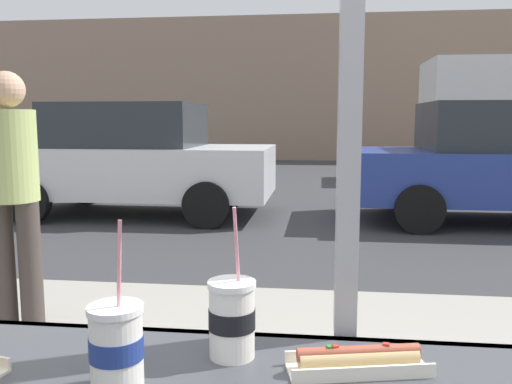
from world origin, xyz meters
name	(u,v)px	position (x,y,z in m)	size (l,w,h in m)	color
ground_plane	(323,206)	(0.00, 8.00, 0.00)	(60.00, 60.00, 0.00)	#38383A
sidewalk_strip	(328,383)	(0.00, 1.60, 0.06)	(16.00, 2.80, 0.12)	#9E998E
building_facade_far	(323,89)	(0.00, 18.96, 2.59)	(28.00, 1.20, 5.17)	gray
soda_cup_left	(232,318)	(-0.24, -0.09, 1.06)	(0.10, 0.10, 0.32)	silver
soda_cup_right	(116,346)	(-0.42, -0.25, 1.06)	(0.10, 0.10, 0.31)	silver
hotdog_tray_near	(358,360)	(0.02, -0.12, 1.00)	(0.29, 0.14, 0.05)	silver
parked_car_white	(135,159)	(-2.90, 6.80, 0.87)	(4.13, 2.05, 1.71)	silver
parked_car_blue	(505,162)	(2.55, 6.80, 0.87)	(4.29, 2.07, 1.71)	#283D93
pedestrian	(12,186)	(-1.95, 1.94, 1.06)	(0.32, 0.32, 1.63)	#3F3632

